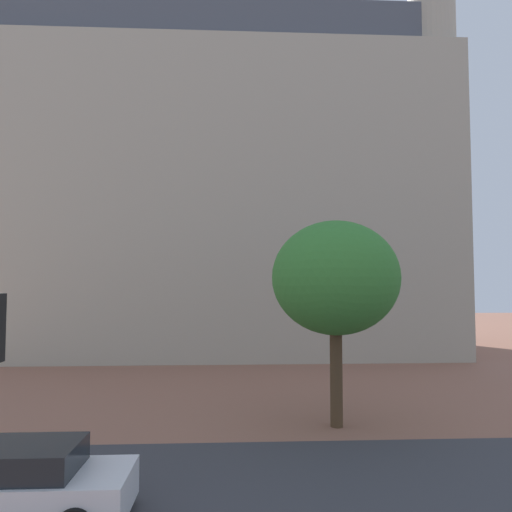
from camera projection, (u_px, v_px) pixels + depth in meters
name	position (u px, v px, depth m)	size (l,w,h in m)	color
ground_plane	(269.00, 446.00, 13.23)	(120.00, 120.00, 0.00)	#93604C
street_asphalt_strip	(279.00, 487.00, 10.52)	(120.00, 6.08, 0.00)	#38383D
landmark_building	(212.00, 189.00, 33.51)	(30.08, 13.37, 33.35)	#B2A893
car_white	(10.00, 485.00, 8.96)	(4.42, 1.95, 1.42)	silver
tree_curb_far	(335.00, 278.00, 15.28)	(4.00, 4.00, 6.40)	#4C3823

